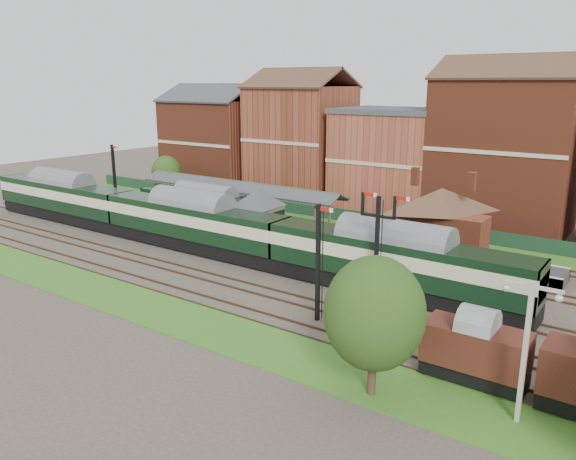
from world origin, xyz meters
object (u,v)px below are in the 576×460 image
Objects in this scene: dmu_train at (192,222)px; platform_railcar at (206,208)px; semaphore_bracket at (377,244)px; goods_van_a at (475,350)px; signal_box at (259,219)px.

platform_railcar is (-4.40, 6.50, -0.37)m from dmu_train.
platform_railcar is (-24.86, 9.00, -2.24)m from semaphore_bracket.
dmu_train is 11.50× the size of goods_van_a.
semaphore_bracket is 1.52× the size of goods_van_a.
signal_box is at bearing 153.08° from goods_van_a.
dmu_train is at bearing 173.03° from semaphore_bracket.
goods_van_a is (24.12, -12.25, -1.32)m from signal_box.
semaphore_bracket is 20.69m from dmu_train.
platform_railcar is at bearing 124.11° from dmu_train.
signal_box is 0.10× the size of dmu_train.
platform_railcar is at bearing 160.09° from semaphore_bracket.
signal_box is 27.09m from goods_van_a.
semaphore_bracket reaches higher than platform_railcar.
semaphore_bracket is at bearing -19.91° from platform_railcar.
semaphore_bracket is at bearing -6.97° from dmu_train.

